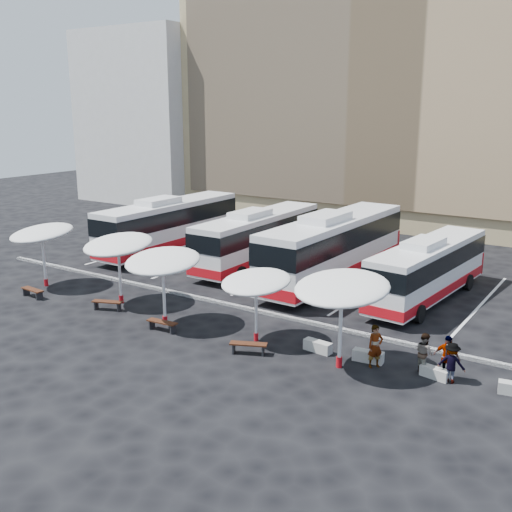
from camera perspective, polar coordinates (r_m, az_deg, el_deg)
The scene contains 25 objects.
ground at distance 31.89m, azimuth -4.50°, elevation -4.69°, with size 120.00×120.00×0.00m, color black.
sandstone_building at distance 58.67m, azimuth 15.55°, elevation 15.96°, with size 42.00×18.25×29.60m.
apartment_block at distance 69.68m, azimuth -8.76°, elevation 12.95°, with size 14.00×14.00×18.00m, color beige.
curb_divider at distance 32.24m, azimuth -3.95°, elevation -4.33°, with size 34.00×0.25×0.15m, color black.
bay_lines at distance 38.21m, azimuth 2.90°, elevation -1.46°, with size 24.15×12.00×0.01m.
bus_0 at distance 43.45m, azimuth -8.23°, elevation 3.09°, with size 3.01×12.64×4.01m.
bus_1 at distance 39.23m, azimuth 0.25°, elevation 1.88°, with size 2.91×11.98×3.79m.
bus_2 at distance 35.85m, azimuth 7.43°, elevation 0.99°, with size 3.38×13.54×4.28m.
bus_3 at distance 33.49m, azimuth 16.13°, elevation -1.10°, with size 3.23×11.21×3.51m.
sunshade_0 at distance 36.48m, azimuth -19.74°, elevation 2.06°, with size 4.36×4.39×3.71m.
sunshade_1 at distance 32.10m, azimuth -13.00°, elevation 1.06°, with size 3.68×3.73×3.77m.
sunshade_2 at distance 28.49m, azimuth -8.88°, elevation -0.49°, with size 4.05×4.09×3.72m.
sunshade_3 at distance 26.27m, azimuth 0.01°, elevation -2.49°, with size 3.58×3.62×3.24m.
sunshade_4 at distance 23.66m, azimuth 8.17°, elevation -3.05°, with size 4.28×4.32×3.93m.
wood_bench_0 at distance 35.17m, azimuth -20.52°, elevation -3.13°, with size 1.61×0.53×0.49m.
wood_bench_1 at distance 31.89m, azimuth -13.97°, elevation -4.38°, with size 1.63×0.98×0.49m.
wood_bench_2 at distance 28.52m, azimuth -8.92°, elevation -6.37°, with size 1.58×0.54×0.48m.
wood_bench_3 at distance 25.68m, azimuth -0.73°, elevation -8.54°, with size 1.62×1.03×0.49m.
conc_bench_0 at distance 26.11m, azimuth 5.90°, elevation -8.55°, with size 1.26×0.42×0.47m, color #999994.
conc_bench_1 at distance 25.44m, azimuth 10.63°, elevation -9.37°, with size 1.26×0.42×0.47m, color #999994.
conc_bench_2 at distance 24.62m, azimuth 16.65°, elevation -10.62°, with size 1.14×0.38×0.43m, color #999994.
passenger_0 at distance 24.74m, azimuth 11.28°, elevation -8.44°, with size 0.65×0.43×1.78m, color black.
passenger_1 at distance 24.76m, azimuth 15.77°, elevation -8.88°, with size 0.80×0.62×1.64m, color black.
passenger_2 at distance 24.34m, azimuth 17.71°, elevation -9.22°, with size 1.06×0.44×1.81m, color black.
passenger_3 at distance 24.22m, azimuth 18.14°, elevation -9.64°, with size 1.04×0.60×1.60m, color black.
Camera 1 is at (18.71, -23.69, 10.29)m, focal length 42.00 mm.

